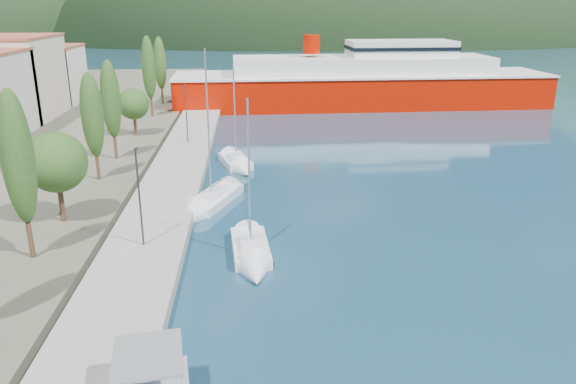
{
  "coord_description": "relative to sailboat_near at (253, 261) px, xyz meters",
  "views": [
    {
      "loc": [
        -2.25,
        -19.63,
        14.92
      ],
      "look_at": [
        0.0,
        14.0,
        3.5
      ],
      "focal_mm": 35.0,
      "sensor_mm": 36.0,
      "label": 1
    }
  ],
  "objects": [
    {
      "name": "lamp_posts",
      "position": [
        -6.68,
        3.15,
        3.79
      ],
      "size": [
        0.15,
        49.7,
        6.06
      ],
      "color": "#2D2D33",
      "rests_on": "quay"
    },
    {
      "name": "quay",
      "position": [
        -6.68,
        15.18,
        0.11
      ],
      "size": [
        5.0,
        88.0,
        0.8
      ],
      "primitive_type": "cube",
      "color": "gray",
      "rests_on": "ground"
    },
    {
      "name": "ferry",
      "position": [
        16.98,
        53.48,
        3.07
      ],
      "size": [
        55.85,
        13.29,
        11.03
      ],
      "color": "#AD1000",
      "rests_on": "ground"
    },
    {
      "name": "sailboat_mid",
      "position": [
        -3.75,
        9.21,
        0.02
      ],
      "size": [
        5.47,
        9.1,
        12.76
      ],
      "color": "silver",
      "rests_on": "ground"
    },
    {
      "name": "ground",
      "position": [
        2.32,
        109.18,
        -0.29
      ],
      "size": [
        1400.0,
        1400.0,
        0.0
      ],
      "primitive_type": "plane",
      "color": "navy"
    },
    {
      "name": "tree_row",
      "position": [
        -12.9,
        19.13,
        5.5
      ],
      "size": [
        4.07,
        62.64,
        10.62
      ],
      "color": "#47301E",
      "rests_on": "land_strip"
    },
    {
      "name": "sailboat_near",
      "position": [
        0.0,
        0.0,
        0.0
      ],
      "size": [
        2.76,
        7.55,
        10.63
      ],
      "color": "silver",
      "rests_on": "ground"
    },
    {
      "name": "sailboat_far",
      "position": [
        -1.07,
        20.41,
        0.0
      ],
      "size": [
        4.02,
        7.42,
        10.41
      ],
      "color": "silver",
      "rests_on": "ground"
    }
  ]
}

